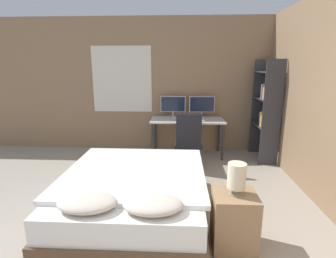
{
  "coord_description": "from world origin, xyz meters",
  "views": [
    {
      "loc": [
        0.22,
        -1.5,
        1.76
      ],
      "look_at": [
        0.0,
        2.64,
        0.75
      ],
      "focal_mm": 28.0,
      "sensor_mm": 36.0,
      "label": 1
    }
  ],
  "objects_px": {
    "desk": "(187,124)",
    "office_chair": "(188,147)",
    "monitor_right": "(202,105)",
    "bookshelf": "(267,107)",
    "monitor_left": "(173,105)",
    "bed": "(134,194)",
    "nightstand": "(234,221)",
    "keyboard": "(188,121)",
    "bedside_lamp": "(237,176)",
    "computer_mouse": "(203,121)"
  },
  "relations": [
    {
      "from": "desk",
      "to": "office_chair",
      "type": "height_order",
      "value": "office_chair"
    },
    {
      "from": "bed",
      "to": "bookshelf",
      "type": "relative_size",
      "value": 1.03
    },
    {
      "from": "office_chair",
      "to": "bookshelf",
      "type": "relative_size",
      "value": 0.53
    },
    {
      "from": "keyboard",
      "to": "bedside_lamp",
      "type": "bearing_deg",
      "value": -80.91
    },
    {
      "from": "desk",
      "to": "keyboard",
      "type": "bearing_deg",
      "value": -90.0
    },
    {
      "from": "monitor_left",
      "to": "computer_mouse",
      "type": "relative_size",
      "value": 7.24
    },
    {
      "from": "bedside_lamp",
      "to": "monitor_left",
      "type": "xyz_separation_m",
      "value": [
        -0.7,
        2.97,
        0.22
      ]
    },
    {
      "from": "nightstand",
      "to": "monitor_right",
      "type": "height_order",
      "value": "monitor_right"
    },
    {
      "from": "monitor_right",
      "to": "nightstand",
      "type": "bearing_deg",
      "value": -87.85
    },
    {
      "from": "keyboard",
      "to": "computer_mouse",
      "type": "bearing_deg",
      "value": 0.0
    },
    {
      "from": "bedside_lamp",
      "to": "keyboard",
      "type": "relative_size",
      "value": 0.77
    },
    {
      "from": "office_chair",
      "to": "bed",
      "type": "bearing_deg",
      "value": -113.98
    },
    {
      "from": "bed",
      "to": "keyboard",
      "type": "xyz_separation_m",
      "value": [
        0.67,
        2.0,
        0.47
      ]
    },
    {
      "from": "bedside_lamp",
      "to": "office_chair",
      "type": "bearing_deg",
      "value": 101.05
    },
    {
      "from": "monitor_left",
      "to": "monitor_right",
      "type": "distance_m",
      "value": 0.58
    },
    {
      "from": "nightstand",
      "to": "desk",
      "type": "relative_size",
      "value": 0.4
    },
    {
      "from": "desk",
      "to": "bookshelf",
      "type": "relative_size",
      "value": 0.76
    },
    {
      "from": "monitor_left",
      "to": "nightstand",
      "type": "bearing_deg",
      "value": -76.82
    },
    {
      "from": "bookshelf",
      "to": "bed",
      "type": "bearing_deg",
      "value": -136.24
    },
    {
      "from": "bed",
      "to": "monitor_left",
      "type": "relative_size",
      "value": 3.79
    },
    {
      "from": "monitor_right",
      "to": "bookshelf",
      "type": "distance_m",
      "value": 1.24
    },
    {
      "from": "bed",
      "to": "keyboard",
      "type": "distance_m",
      "value": 2.16
    },
    {
      "from": "monitor_left",
      "to": "keyboard",
      "type": "xyz_separation_m",
      "value": [
        0.29,
        -0.45,
        -0.24
      ]
    },
    {
      "from": "bookshelf",
      "to": "nightstand",
      "type": "bearing_deg",
      "value": -112.38
    },
    {
      "from": "office_chair",
      "to": "monitor_right",
      "type": "bearing_deg",
      "value": 72.94
    },
    {
      "from": "bed",
      "to": "monitor_left",
      "type": "xyz_separation_m",
      "value": [
        0.38,
        2.45,
        0.71
      ]
    },
    {
      "from": "keyboard",
      "to": "bookshelf",
      "type": "distance_m",
      "value": 1.48
    },
    {
      "from": "desk",
      "to": "bookshelf",
      "type": "height_order",
      "value": "bookshelf"
    },
    {
      "from": "nightstand",
      "to": "bookshelf",
      "type": "relative_size",
      "value": 0.31
    },
    {
      "from": "monitor_right",
      "to": "bedside_lamp",
      "type": "bearing_deg",
      "value": -87.85
    },
    {
      "from": "monitor_left",
      "to": "monitor_right",
      "type": "xyz_separation_m",
      "value": [
        0.58,
        0.0,
        0.0
      ]
    },
    {
      "from": "monitor_right",
      "to": "office_chair",
      "type": "distance_m",
      "value": 1.14
    },
    {
      "from": "monitor_left",
      "to": "monitor_right",
      "type": "height_order",
      "value": "same"
    },
    {
      "from": "bed",
      "to": "monitor_left",
      "type": "distance_m",
      "value": 2.58
    },
    {
      "from": "bed",
      "to": "nightstand",
      "type": "height_order",
      "value": "bed"
    },
    {
      "from": "bed",
      "to": "nightstand",
      "type": "xyz_separation_m",
      "value": [
        1.07,
        -0.52,
        0.02
      ]
    },
    {
      "from": "keyboard",
      "to": "computer_mouse",
      "type": "relative_size",
      "value": 5.72
    },
    {
      "from": "keyboard",
      "to": "office_chair",
      "type": "relative_size",
      "value": 0.4
    },
    {
      "from": "nightstand",
      "to": "monitor_left",
      "type": "bearing_deg",
      "value": 103.18
    },
    {
      "from": "monitor_left",
      "to": "monitor_right",
      "type": "bearing_deg",
      "value": 0.0
    },
    {
      "from": "bedside_lamp",
      "to": "bed",
      "type": "bearing_deg",
      "value": 154.13
    },
    {
      "from": "office_chair",
      "to": "nightstand",
      "type": "bearing_deg",
      "value": -78.95
    },
    {
      "from": "nightstand",
      "to": "bedside_lamp",
      "type": "distance_m",
      "value": 0.47
    },
    {
      "from": "bookshelf",
      "to": "monitor_left",
      "type": "bearing_deg",
      "value": 166.59
    },
    {
      "from": "computer_mouse",
      "to": "office_chair",
      "type": "distance_m",
      "value": 0.67
    },
    {
      "from": "bedside_lamp",
      "to": "office_chair",
      "type": "distance_m",
      "value": 2.11
    },
    {
      "from": "monitor_left",
      "to": "bookshelf",
      "type": "distance_m",
      "value": 1.8
    },
    {
      "from": "desk",
      "to": "bookshelf",
      "type": "distance_m",
      "value": 1.51
    },
    {
      "from": "monitor_right",
      "to": "office_chair",
      "type": "height_order",
      "value": "monitor_right"
    },
    {
      "from": "bedside_lamp",
      "to": "computer_mouse",
      "type": "relative_size",
      "value": 4.41
    }
  ]
}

